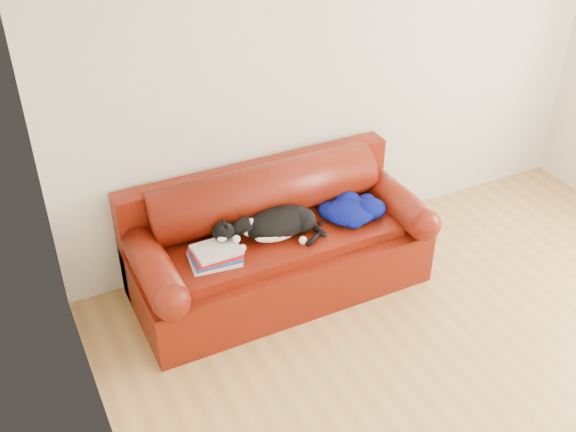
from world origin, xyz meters
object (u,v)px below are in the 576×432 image
object	(u,v)px
book_stack	(216,255)
cat	(278,224)
sofa_base	(279,261)
blanket	(352,209)

from	to	relation	value
book_stack	cat	bearing A→B (deg)	7.94
sofa_base	cat	xyz separation A→B (m)	(-0.03, -0.05, 0.36)
sofa_base	book_stack	distance (m)	0.62
book_stack	cat	xyz separation A→B (m)	(0.49, 0.07, 0.05)
blanket	cat	bearing A→B (deg)	178.39
book_stack	blanket	xyz separation A→B (m)	(1.08, 0.05, 0.01)
sofa_base	blanket	world-z (taller)	blanket
cat	book_stack	bearing A→B (deg)	-155.10
blanket	sofa_base	bearing A→B (deg)	172.71
book_stack	blanket	size ratio (longest dim) A/B	0.76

